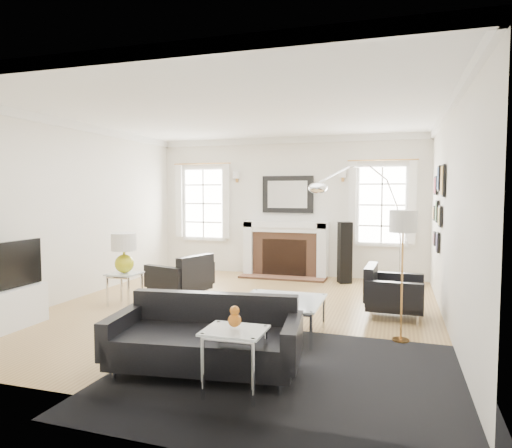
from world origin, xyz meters
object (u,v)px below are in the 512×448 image
(armchair_right, at_px, (391,293))
(coffee_table, at_px, (281,302))
(fireplace, at_px, (286,250))
(sofa, at_px, (207,339))
(gourd_lamp, at_px, (124,250))
(arc_floor_lamp, at_px, (361,221))
(armchair_left, at_px, (183,278))

(armchair_right, relative_size, coffee_table, 0.91)
(fireplace, height_order, sofa, fireplace)
(gourd_lamp, bearing_deg, fireplace, 59.44)
(arc_floor_lamp, bearing_deg, armchair_left, -153.80)
(sofa, xyz_separation_m, gourd_lamp, (-2.21, 2.02, 0.52))
(sofa, distance_m, armchair_right, 3.04)
(fireplace, distance_m, armchair_left, 2.58)
(fireplace, height_order, gourd_lamp, fireplace)
(armchair_right, distance_m, gourd_lamp, 3.91)
(armchair_right, xyz_separation_m, arc_floor_lamp, (-0.53, 1.47, 0.89))
(armchair_right, xyz_separation_m, gourd_lamp, (-3.84, -0.55, 0.51))
(armchair_right, relative_size, arc_floor_lamp, 0.39)
(arc_floor_lamp, bearing_deg, armchair_right, -70.28)
(fireplace, bearing_deg, armchair_right, -49.68)
(armchair_left, relative_size, gourd_lamp, 1.74)
(armchair_right, xyz_separation_m, coffee_table, (-1.23, -1.28, 0.08))
(armchair_left, height_order, armchair_right, armchair_left)
(sofa, relative_size, coffee_table, 1.92)
(fireplace, relative_size, armchair_left, 1.63)
(armchair_right, relative_size, gourd_lamp, 1.45)
(arc_floor_lamp, bearing_deg, fireplace, 147.71)
(armchair_right, bearing_deg, sofa, -122.43)
(armchair_left, distance_m, arc_floor_lamp, 3.13)
(fireplace, height_order, arc_floor_lamp, arc_floor_lamp)
(sofa, height_order, coffee_table, sofa)
(fireplace, distance_m, arc_floor_lamp, 1.95)
(armchair_left, bearing_deg, sofa, -59.62)
(coffee_table, xyz_separation_m, gourd_lamp, (-2.61, 0.73, 0.43))
(fireplace, distance_m, coffee_table, 3.82)
(armchair_left, relative_size, arc_floor_lamp, 0.47)
(coffee_table, bearing_deg, arc_floor_lamp, 75.53)
(sofa, distance_m, gourd_lamp, 3.04)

